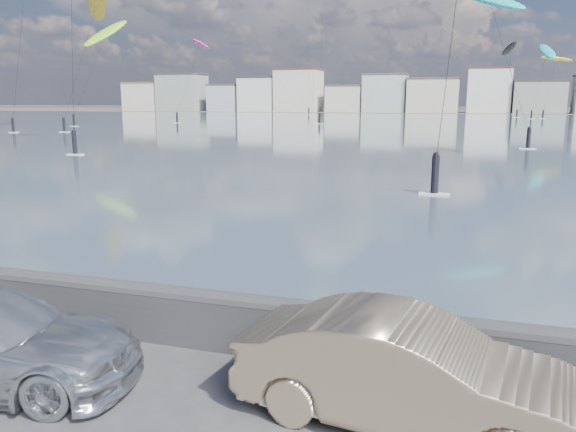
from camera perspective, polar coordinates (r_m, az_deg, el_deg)
name	(u,v)px	position (r m, az deg, el deg)	size (l,w,h in m)	color
ground	(128,431)	(8.28, -15.98, -20.30)	(700.00, 700.00, 0.00)	#333335
bay_water	(438,126)	(97.47, 15.00, 8.84)	(500.00, 177.00, 0.00)	#466168
far_shore_strip	(452,112)	(205.88, 16.34, 10.11)	(500.00, 60.00, 0.00)	#4C473D
seawall	(212,317)	(10.12, -7.73, -10.12)	(400.00, 0.36, 1.08)	#28282B
far_buildings	(457,94)	(191.82, 16.76, 11.80)	(240.79, 13.26, 14.60)	beige
car_champagne	(408,372)	(7.95, 12.08, -15.22)	(1.62, 4.64, 1.53)	tan
kitesurfer_1	(509,50)	(161.21, 21.51, 15.45)	(5.27, 19.64, 19.43)	black
kitesurfer_5	(490,2)	(61.11, 19.83, 19.80)	(8.52, 9.70, 15.81)	#19BFBF
kitesurfer_7	(105,34)	(112.71, -18.10, 17.13)	(7.52, 18.69, 19.47)	#8CD826
kitesurfer_10	(199,45)	(113.59, -9.00, 16.79)	(7.27, 11.38, 16.63)	#E5338C
kitesurfer_12	(547,52)	(145.48, 24.81, 14.85)	(5.92, 11.83, 17.53)	#19BFBF
kitesurfer_16	(97,5)	(90.74, -18.86, 19.62)	(7.15, 14.50, 20.21)	#BF8C19
kitesurfer_18	(556,60)	(156.00, 25.60, 14.13)	(8.69, 17.74, 14.99)	yellow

